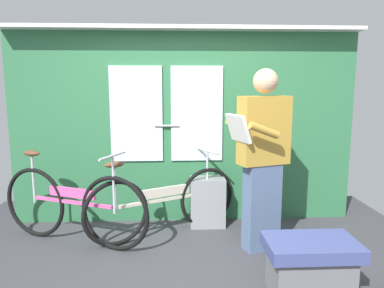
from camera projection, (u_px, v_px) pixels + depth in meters
ground_plane at (189, 277)px, 3.15m from camera, size 5.03×4.30×0.04m
train_door_wall at (183, 123)px, 4.28m from camera, size 4.03×0.28×2.27m
bicycle_near_door at (72, 206)px, 3.72m from camera, size 1.62×0.76×0.97m
bicycle_leaning_behind at (164, 203)px, 3.91m from camera, size 1.60×0.86×0.90m
passenger_reading_newspaper at (262, 156)px, 3.51m from camera, size 0.63×0.58×1.78m
trash_bin_by_wall at (207, 202)px, 4.22m from camera, size 0.40×0.28×0.57m
bench_seat_corner at (310, 266)px, 2.81m from camera, size 0.70×0.44×0.45m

